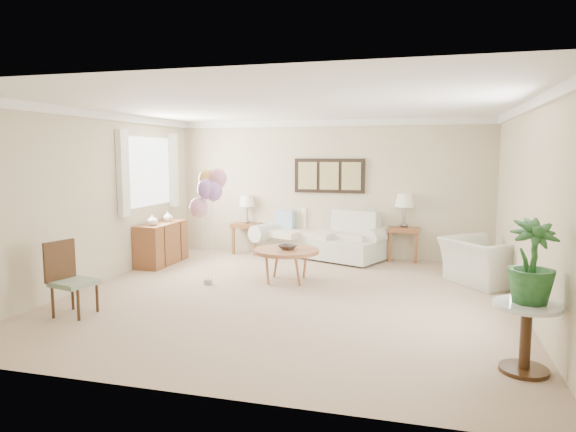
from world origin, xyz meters
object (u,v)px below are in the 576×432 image
(coffee_table, at_px, (286,252))
(balloon_cluster, at_px, (209,190))
(sofa, at_px, (325,238))
(accent_chair, at_px, (69,277))
(armchair, at_px, (483,262))

(coffee_table, distance_m, balloon_cluster, 1.52)
(sofa, relative_size, accent_chair, 3.07)
(coffee_table, bearing_deg, armchair, 11.80)
(sofa, bearing_deg, coffee_table, -95.42)
(balloon_cluster, bearing_deg, coffee_table, 25.47)
(sofa, bearing_deg, balloon_cluster, -116.05)
(sofa, height_order, balloon_cluster, balloon_cluster)
(sofa, distance_m, accent_chair, 4.92)
(sofa, relative_size, balloon_cluster, 1.60)
(armchair, height_order, accent_chair, accent_chair)
(accent_chair, xyz_separation_m, balloon_cluster, (1.06, 1.79, 0.96))
(sofa, distance_m, armchair, 3.08)
(coffee_table, xyz_separation_m, accent_chair, (-2.11, -2.29, 0.01))
(sofa, height_order, accent_chair, same)
(coffee_table, relative_size, armchair, 0.94)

